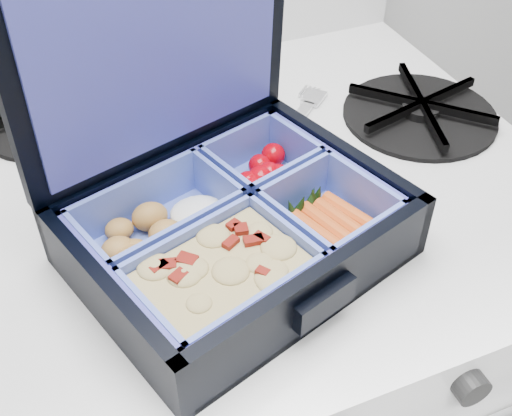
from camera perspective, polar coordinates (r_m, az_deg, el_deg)
name	(u,v)px	position (r m, az deg, el deg)	size (l,w,h in m)	color
stove	(258,391)	(0.94, 0.13, -15.95)	(0.54, 0.54, 0.82)	silver
bento_box	(236,231)	(0.52, -1.75, -2.01)	(0.25, 0.19, 0.06)	black
burner_grate	(421,108)	(0.71, 14.45, 8.63)	(0.16, 0.16, 0.02)	black
burner_grate_rear	(53,111)	(0.72, -17.59, 8.22)	(0.16, 0.16, 0.02)	black
fork	(281,139)	(0.66, 2.28, 6.19)	(0.02, 0.18, 0.01)	silver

